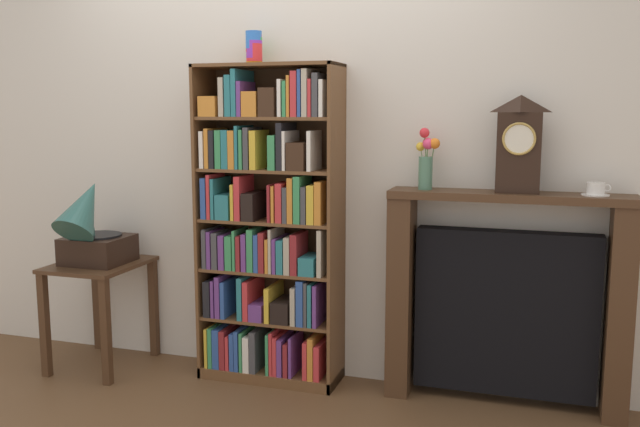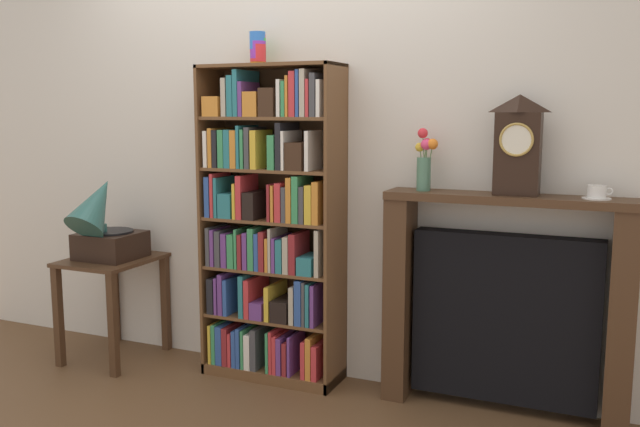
% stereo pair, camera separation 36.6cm
% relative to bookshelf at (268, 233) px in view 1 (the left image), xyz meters
% --- Properties ---
extents(ground_plane, '(7.90, 6.40, 0.02)m').
position_rel_bookshelf_xyz_m(ground_plane, '(0.01, -0.15, -0.84)').
color(ground_plane, brown).
extents(wall_back, '(4.90, 0.08, 2.60)m').
position_rel_bookshelf_xyz_m(wall_back, '(0.13, 0.19, 0.47)').
color(wall_back, silver).
rests_on(wall_back, ground).
extents(bookshelf, '(0.78, 0.29, 1.74)m').
position_rel_bookshelf_xyz_m(bookshelf, '(0.00, 0.00, 0.00)').
color(bookshelf, brown).
rests_on(bookshelf, ground).
extents(cup_stack, '(0.09, 0.09, 0.18)m').
position_rel_bookshelf_xyz_m(cup_stack, '(-0.09, 0.04, 1.00)').
color(cup_stack, orange).
rests_on(cup_stack, bookshelf).
extents(side_table_left, '(0.47, 0.55, 0.62)m').
position_rel_bookshelf_xyz_m(side_table_left, '(-1.01, -0.12, -0.36)').
color(side_table_left, '#472D1C').
rests_on(side_table_left, ground).
extents(gramophone, '(0.34, 0.47, 0.54)m').
position_rel_bookshelf_xyz_m(gramophone, '(-1.01, -0.18, 0.00)').
color(gramophone, black).
rests_on(gramophone, side_table_left).
extents(fireplace_mantel, '(1.18, 0.23, 1.10)m').
position_rel_bookshelf_xyz_m(fireplace_mantel, '(1.27, 0.06, -0.29)').
color(fireplace_mantel, '#472D1C').
rests_on(fireplace_mantel, ground).
extents(mantel_clock, '(0.21, 0.13, 0.47)m').
position_rel_bookshelf_xyz_m(mantel_clock, '(1.30, 0.04, 0.51)').
color(mantel_clock, black).
rests_on(mantel_clock, fireplace_mantel).
extents(flower_vase, '(0.13, 0.12, 0.31)m').
position_rel_bookshelf_xyz_m(flower_vase, '(0.85, 0.04, 0.42)').
color(flower_vase, '#4C7A60').
rests_on(flower_vase, fireplace_mantel).
extents(teacup_with_saucer, '(0.13, 0.13, 0.06)m').
position_rel_bookshelf_xyz_m(teacup_with_saucer, '(1.66, 0.04, 0.30)').
color(teacup_with_saucer, white).
rests_on(teacup_with_saucer, fireplace_mantel).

